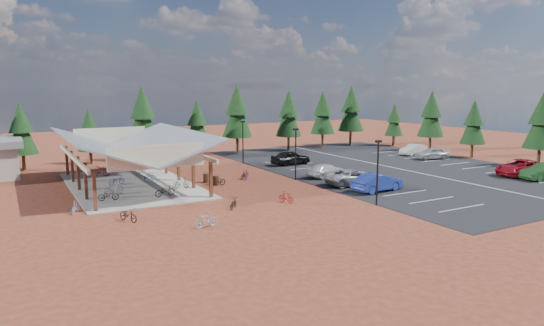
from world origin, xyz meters
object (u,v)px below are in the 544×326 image
object	(u,v)px
bike_pavilion	(130,145)
bike_12	(233,203)
trash_bin_0	(216,180)
bike_11	(286,197)
lamp_post_2	(243,139)
bike_14	(245,175)
bike_13	(207,220)
car_5	(544,172)
bike_5	(181,183)
trash_bin_1	(206,178)
car_4	(291,158)
lamp_post_1	(296,150)
bike_2	(116,180)
lamp_post_0	(378,168)
bike_0	(108,195)
bike_7	(122,167)
bike_6	(149,176)
car_1	(377,182)
car_3	(327,170)
car_6	(519,167)
bike_1	(113,188)
bike_8	(128,215)
car_9	(413,149)
bike_9	(76,207)
bike_15	(245,174)
bike_16	(217,181)
car_8	(432,153)
bike_4	(165,191)
bike_3	(101,171)

from	to	relation	value
bike_pavilion	bike_12	size ratio (longest dim) A/B	12.07
trash_bin_0	bike_11	world-z (taller)	bike_11
lamp_post_2	bike_14	size ratio (longest dim) A/B	2.95
bike_13	car_5	distance (m)	35.30
bike_13	bike_5	bearing A→B (deg)	161.38
trash_bin_1	car_4	size ratio (longest dim) A/B	0.19
lamp_post_1	bike_2	bearing A→B (deg)	160.51
lamp_post_0	bike_0	world-z (taller)	lamp_post_0
bike_7	bike_6	bearing A→B (deg)	170.37
bike_12	bike_pavilion	bearing A→B (deg)	-30.48
bike_6	car_1	bearing A→B (deg)	-118.09
car_3	car_6	xyz separation A→B (m)	(18.08, -9.00, 0.16)
trash_bin_1	bike_1	bearing A→B (deg)	-171.10
bike_8	car_9	xyz separation A→B (m)	(41.31, 14.30, 0.27)
bike_2	bike_13	size ratio (longest dim) A/B	0.95
bike_9	bike_11	bearing A→B (deg)	-171.41
bike_7	car_4	distance (m)	19.11
lamp_post_1	lamp_post_2	xyz separation A→B (m)	(0.00, 12.00, 0.00)
bike_12	bike_15	xyz separation A→B (m)	(6.06, 10.39, 0.04)
bike_2	bike_13	bearing A→B (deg)	169.78
bike_11	bike_12	bearing A→B (deg)	160.01
car_5	bike_16	bearing A→B (deg)	-104.32
trash_bin_0	bike_7	bearing A→B (deg)	119.25
bike_7	car_3	size ratio (longest dim) A/B	0.36
bike_0	car_5	distance (m)	41.21
car_1	bike_5	bearing A→B (deg)	52.66
bike_5	bike_pavilion	bearing A→B (deg)	30.46
bike_16	car_5	bearing A→B (deg)	56.25
car_8	car_9	bearing A→B (deg)	177.75
lamp_post_2	bike_5	bearing A→B (deg)	-136.54
car_1	car_9	xyz separation A→B (m)	(19.86, 15.34, -0.09)
bike_5	bike_6	distance (m)	5.39
bike_16	trash_bin_1	bearing A→B (deg)	178.03
bike_0	bike_6	distance (m)	8.49
bike_1	bike_4	world-z (taller)	bike_1
bike_9	bike_15	size ratio (longest dim) A/B	1.03
bike_2	car_6	world-z (taller)	car_6
bike_pavilion	bike_4	world-z (taller)	bike_pavilion
bike_2	bike_3	distance (m)	5.14
lamp_post_0	bike_12	bearing A→B (deg)	156.53
lamp_post_1	bike_13	distance (m)	18.05
bike_4	bike_14	distance (m)	10.20
lamp_post_1	car_6	size ratio (longest dim) A/B	0.86
bike_1	bike_4	size ratio (longest dim) A/B	0.99
bike_2	car_9	world-z (taller)	car_9
trash_bin_1	bike_9	bearing A→B (deg)	-154.34
lamp_post_2	bike_16	bearing A→B (deg)	-125.99
lamp_post_2	car_5	distance (m)	32.42
bike_5	bike_12	distance (m)	8.74
bike_4	bike_8	world-z (taller)	bike_4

